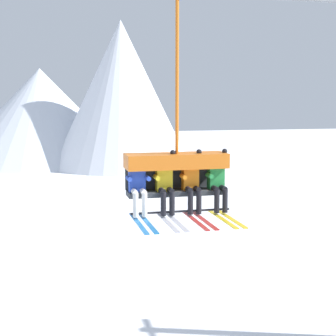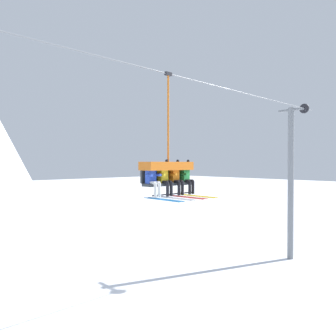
{
  "view_description": "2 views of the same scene",
  "coord_description": "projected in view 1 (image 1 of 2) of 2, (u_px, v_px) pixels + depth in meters",
  "views": [
    {
      "loc": [
        -2.52,
        -10.89,
        6.96
      ],
      "look_at": [
        -0.14,
        -0.94,
        5.59
      ],
      "focal_mm": 55.0,
      "sensor_mm": 36.0,
      "label": 1
    },
    {
      "loc": [
        -7.94,
        -9.38,
        5.82
      ],
      "look_at": [
        0.08,
        -0.79,
        5.64
      ],
      "focal_mm": 35.0,
      "sensor_mm": 36.0,
      "label": 2
    }
  ],
  "objects": [
    {
      "name": "skier_green",
      "position": [
        218.0,
        181.0,
        10.61
      ],
      "size": [
        0.48,
        1.7,
        1.34
      ],
      "color": "#23843D"
    },
    {
      "name": "chairlift_chair",
      "position": [
        176.0,
        165.0,
        10.57
      ],
      "size": [
        2.09,
        0.74,
        4.36
      ],
      "color": "#33383D"
    },
    {
      "name": "skier_yellow",
      "position": [
        165.0,
        183.0,
        10.35
      ],
      "size": [
        0.48,
        1.7,
        1.34
      ],
      "color": "yellow"
    },
    {
      "name": "skier_blue",
      "position": [
        138.0,
        185.0,
        10.22
      ],
      "size": [
        0.46,
        1.7,
        1.23
      ],
      "color": "#2847B7"
    },
    {
      "name": "mountain_peak_east",
      "position": [
        121.0,
        94.0,
        53.06
      ],
      "size": [
        14.47,
        14.47,
        14.99
      ],
      "color": "white",
      "rests_on": "ground_plane"
    },
    {
      "name": "mountain_peak_central",
      "position": [
        41.0,
        115.0,
        58.16
      ],
      "size": [
        20.2,
        20.2,
        10.43
      ],
      "color": "silver",
      "rests_on": "ground_plane"
    },
    {
      "name": "skier_orange",
      "position": [
        192.0,
        182.0,
        10.48
      ],
      "size": [
        0.48,
        1.7,
        1.34
      ],
      "color": "orange"
    }
  ]
}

